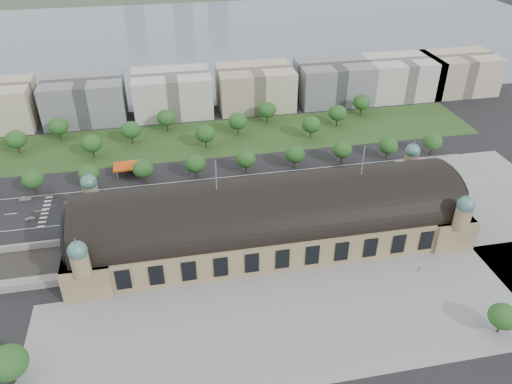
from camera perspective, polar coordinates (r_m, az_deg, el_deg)
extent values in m
plane|color=black|center=(197.45, 1.59, -5.40)|extent=(900.00, 900.00, 0.00)
cube|color=#9D8F61|center=(193.82, 1.62, -4.00)|extent=(150.00, 40.00, 12.00)
cube|color=#9D8F61|center=(193.14, -18.29, -6.09)|extent=(16.00, 43.00, 12.00)
cube|color=#9D8F61|center=(216.35, 19.22, -1.74)|extent=(16.00, 43.00, 12.00)
cylinder|color=black|center=(190.31, 1.65, -2.55)|extent=(144.00, 37.60, 37.60)
cylinder|color=black|center=(189.57, -20.49, -4.34)|extent=(1.20, 32.00, 32.00)
cylinder|color=black|center=(215.16, 21.00, 0.22)|extent=(1.20, 32.00, 32.00)
cylinder|color=#9D8F61|center=(204.72, -18.32, -0.27)|extent=(6.00, 6.00, 8.00)
sphere|color=slate|center=(201.95, -18.58, 1.04)|extent=(6.40, 6.40, 6.40)
cone|color=slate|center=(200.00, -18.78, 2.02)|extent=(1.00, 1.00, 2.50)
cylinder|color=#9D8F61|center=(226.75, 17.25, 3.27)|extent=(6.00, 6.00, 8.00)
sphere|color=slate|center=(224.25, 17.48, 4.50)|extent=(6.40, 6.40, 6.40)
cone|color=slate|center=(222.49, 17.64, 5.41)|extent=(1.00, 1.00, 2.50)
cylinder|color=#9D8F61|center=(170.78, -19.40, -7.78)|extent=(6.00, 6.00, 8.00)
sphere|color=slate|center=(167.45, -19.74, -6.34)|extent=(6.40, 6.40, 6.40)
cone|color=slate|center=(165.09, -19.99, -5.25)|extent=(1.00, 1.00, 2.50)
cylinder|color=#9D8F61|center=(196.65, 22.53, -2.68)|extent=(6.00, 6.00, 8.00)
sphere|color=slate|center=(193.76, 22.86, -1.35)|extent=(6.40, 6.40, 6.40)
cone|color=slate|center=(191.73, 23.11, -0.35)|extent=(1.00, 1.00, 2.50)
cylinder|color=#59595B|center=(176.97, -4.59, 1.91)|extent=(0.50, 0.50, 12.00)
cylinder|color=#59595B|center=(189.85, 12.13, 3.51)|extent=(0.50, 0.50, 12.00)
cube|color=gray|center=(168.46, 8.37, -14.00)|extent=(190.00, 48.00, 0.12)
cube|color=gray|center=(238.54, 26.54, -1.89)|extent=(56.00, 100.00, 0.12)
cube|color=black|center=(225.70, -5.47, -0.16)|extent=(260.00, 26.00, 0.10)
cube|color=#27461C|center=(273.89, -5.74, 6.06)|extent=(300.00, 45.00, 0.10)
cube|color=#D6490C|center=(244.23, -14.36, 2.90)|extent=(14.00, 9.00, 0.70)
cube|color=#59595B|center=(250.81, -13.78, 3.00)|extent=(7.00, 5.00, 3.20)
cylinder|color=#59595B|center=(248.72, -15.52, 2.62)|extent=(0.50, 0.50, 4.40)
cylinder|color=#59595B|center=(247.85, -13.01, 2.90)|extent=(0.50, 0.50, 4.40)
cylinder|color=#59595B|center=(243.16, -15.58, 1.89)|extent=(0.50, 0.50, 4.40)
cylinder|color=#59595B|center=(242.27, -13.00, 2.16)|extent=(0.50, 0.50, 4.40)
cube|color=slate|center=(467.13, -6.71, 17.26)|extent=(700.00, 320.00, 0.08)
cube|color=gray|center=(308.20, -18.98, 9.97)|extent=(45.00, 32.00, 24.00)
cube|color=beige|center=(305.02, -9.55, 11.07)|extent=(45.00, 32.00, 24.00)
cube|color=#C4B79A|center=(309.97, -0.12, 11.87)|extent=(45.00, 32.00, 24.00)
cube|color=gray|center=(322.69, 8.84, 12.34)|extent=(45.00, 32.00, 24.00)
cube|color=beige|center=(340.07, 16.19, 12.51)|extent=(45.00, 32.00, 24.00)
cube|color=#C4B79A|center=(359.56, 22.06, 12.49)|extent=(45.00, 32.00, 24.00)
cylinder|color=#2D2116|center=(244.47, -23.88, 0.29)|extent=(0.70, 0.70, 4.32)
ellipsoid|color=#1B4819|center=(241.94, -24.15, 1.34)|extent=(9.60, 9.60, 8.16)
cylinder|color=#2D2116|center=(239.65, -18.35, 0.89)|extent=(0.70, 0.70, 4.32)
ellipsoid|color=#1B4819|center=(237.07, -18.56, 1.97)|extent=(9.60, 9.60, 8.16)
cylinder|color=#2D2116|center=(237.18, -12.64, 1.50)|extent=(0.70, 0.70, 4.32)
ellipsoid|color=#1B4819|center=(234.58, -12.79, 2.60)|extent=(9.60, 9.60, 8.16)
cylinder|color=#2D2116|center=(237.13, -6.87, 2.10)|extent=(0.70, 0.70, 4.32)
ellipsoid|color=#1B4819|center=(234.52, -6.95, 3.22)|extent=(9.60, 9.60, 8.16)
cylinder|color=#2D2116|center=(239.49, -1.15, 2.68)|extent=(0.70, 0.70, 4.32)
ellipsoid|color=#1B4819|center=(236.91, -1.16, 3.79)|extent=(9.60, 9.60, 8.16)
cylinder|color=#2D2116|center=(244.20, 4.41, 3.21)|extent=(0.70, 0.70, 4.32)
ellipsoid|color=#1B4819|center=(241.67, 4.47, 4.31)|extent=(9.60, 9.60, 8.16)
cylinder|color=#2D2116|center=(251.13, 9.72, 3.69)|extent=(0.70, 0.70, 4.32)
ellipsoid|color=#1B4819|center=(248.67, 9.83, 4.76)|extent=(9.60, 9.60, 8.16)
cylinder|color=#2D2116|center=(260.09, 14.71, 4.12)|extent=(0.70, 0.70, 4.32)
ellipsoid|color=#1B4819|center=(257.72, 14.87, 5.15)|extent=(9.60, 9.60, 8.16)
cylinder|color=#2D2116|center=(270.89, 19.33, 4.48)|extent=(0.70, 0.70, 4.32)
ellipsoid|color=#1B4819|center=(268.61, 19.53, 5.47)|extent=(9.60, 9.60, 8.16)
cylinder|color=#2D2116|center=(284.12, -25.47, 4.43)|extent=(0.70, 0.70, 4.68)
ellipsoid|color=#1B4819|center=(281.77, -25.74, 5.46)|extent=(10.40, 10.40, 8.84)
cylinder|color=#2D2116|center=(290.31, -21.43, 5.98)|extent=(0.70, 0.70, 4.68)
ellipsoid|color=#1B4819|center=(288.01, -21.65, 7.00)|extent=(10.40, 10.40, 8.84)
cylinder|color=#2D2116|center=(265.80, -18.07, 4.23)|extent=(0.70, 0.70, 4.68)
ellipsoid|color=#1B4819|center=(263.29, -18.27, 5.32)|extent=(10.40, 10.40, 8.84)
cylinder|color=#2D2116|center=(274.52, -13.96, 5.83)|extent=(0.70, 0.70, 4.68)
ellipsoid|color=#1B4819|center=(272.09, -14.12, 6.90)|extent=(10.40, 10.40, 8.84)
cylinder|color=#2D2116|center=(284.75, -10.11, 7.30)|extent=(0.70, 0.70, 4.68)
ellipsoid|color=#1B4819|center=(282.41, -10.22, 8.35)|extent=(10.40, 10.40, 8.84)
cylinder|color=#2D2116|center=(263.85, -5.74, 5.55)|extent=(0.70, 0.70, 4.68)
ellipsoid|color=#1B4819|center=(261.32, -5.81, 6.66)|extent=(10.40, 10.40, 8.84)
cylinder|color=#2D2116|center=(276.58, -2.08, 7.02)|extent=(0.70, 0.70, 4.68)
ellipsoid|color=#1B4819|center=(274.17, -2.10, 8.10)|extent=(10.40, 10.40, 8.84)
cylinder|color=#2D2116|center=(290.49, 1.27, 8.34)|extent=(0.70, 0.70, 4.68)
ellipsoid|color=#1B4819|center=(288.19, 1.28, 9.37)|extent=(10.40, 10.40, 8.84)
cylinder|color=#2D2116|center=(274.02, 6.25, 6.59)|extent=(0.70, 0.70, 4.68)
ellipsoid|color=#1B4819|center=(271.58, 6.32, 7.67)|extent=(10.40, 10.40, 8.84)
cylinder|color=#2D2116|center=(290.05, 9.21, 7.87)|extent=(0.70, 0.70, 4.68)
ellipsoid|color=#1B4819|center=(287.75, 9.31, 8.91)|extent=(10.40, 10.40, 8.84)
cylinder|color=#2D2116|center=(306.89, 11.86, 9.01)|extent=(0.70, 0.70, 4.68)
ellipsoid|color=#1B4819|center=(304.72, 11.98, 9.99)|extent=(10.40, 10.40, 8.84)
cylinder|color=#2D2116|center=(164.16, -25.99, -18.40)|extent=(0.70, 0.70, 4.68)
ellipsoid|color=#1B4819|center=(160.06, -26.50, -17.07)|extent=(11.00, 11.00, 9.35)
cylinder|color=#2D2116|center=(178.21, 26.02, -13.74)|extent=(0.70, 0.70, 3.96)
ellipsoid|color=#1B4819|center=(175.01, 26.40, -12.62)|extent=(9.00, 9.00, 7.65)
imported|color=silver|center=(227.83, -24.42, -2.76)|extent=(3.88, 1.75, 1.29)
imported|color=gray|center=(242.13, -24.87, -0.68)|extent=(4.94, 2.08, 1.59)
imported|color=black|center=(224.97, -12.13, -0.68)|extent=(6.01, 2.98, 1.64)
imported|color=maroon|center=(226.40, -10.23, -0.26)|extent=(4.74, 2.10, 1.35)
imported|color=#1E1946|center=(229.63, 3.23, 0.78)|extent=(4.21, 1.78, 1.42)
imported|color=#5C5F63|center=(240.97, 10.26, 1.95)|extent=(5.11, 2.29, 1.63)
imported|color=silver|center=(242.78, 15.76, 1.41)|extent=(5.76, 3.05, 1.54)
imported|color=black|center=(213.30, -18.22, -3.78)|extent=(4.92, 3.69, 1.55)
imported|color=maroon|center=(214.29, -12.54, -2.61)|extent=(5.74, 4.69, 1.45)
imported|color=#1B1A4A|center=(216.57, -18.08, -3.17)|extent=(4.98, 4.14, 1.36)
imported|color=slate|center=(216.06, -17.30, -3.07)|extent=(4.79, 4.42, 1.59)
imported|color=silver|center=(211.02, -10.88, -3.02)|extent=(4.15, 3.47, 1.34)
imported|color=gray|center=(214.18, -6.22, -1.94)|extent=(6.12, 5.53, 1.58)
imported|color=black|center=(211.11, -5.15, -2.44)|extent=(5.59, 4.98, 1.56)
imported|color=red|center=(221.14, 1.37, -0.23)|extent=(12.43, 3.62, 3.42)
imported|color=silver|center=(224.44, 3.66, 0.29)|extent=(13.34, 3.58, 3.69)
imported|color=white|center=(226.21, 8.82, 0.23)|extent=(13.79, 4.12, 3.79)
imported|color=gray|center=(191.36, 18.11, -8.42)|extent=(1.02, 0.70, 1.91)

